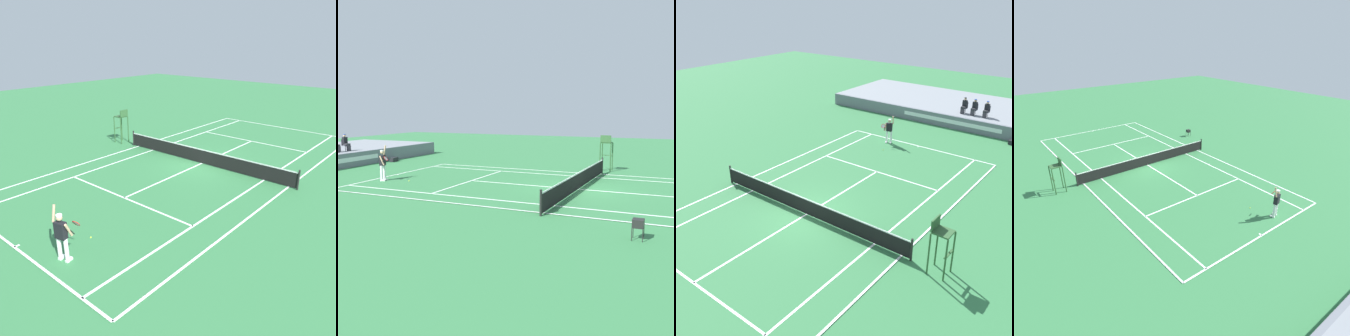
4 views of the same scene
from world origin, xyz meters
The scene contains 9 objects.
ground_plane centered at (0.00, 0.00, 0.00)m, with size 80.00×80.00×0.00m, color #337542.
court centered at (0.00, 0.00, 0.01)m, with size 11.08×23.88×0.03m.
net centered at (0.00, 0.00, 0.52)m, with size 11.98×0.10×1.07m.
spectator_seated_2 centered at (2.34, 18.40, 1.65)m, with size 0.44×0.60×1.27m.
tennis_player centered at (-2.10, 11.13, 0.99)m, with size 0.74×0.75×2.08m.
tennis_ball centered at (-1.63, 9.66, 0.03)m, with size 0.07×0.07×0.07m, color #D1E533.
umpire_chair centered at (7.13, 0.00, 1.56)m, with size 0.77×0.77×2.44m.
equipment_bag centered at (5.34, 16.41, 0.16)m, with size 0.95×0.49×0.32m.
ball_hopper centered at (-7.52, -3.89, 0.57)m, with size 0.36×0.36×0.70m.
Camera 2 is at (-21.25, -5.41, 4.25)m, focal length 44.89 mm.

